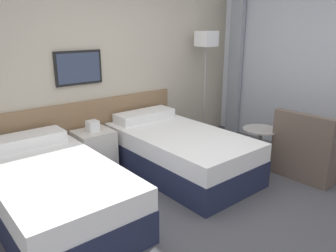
# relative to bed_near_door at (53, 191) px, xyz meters

# --- Properties ---
(ground_plane) EXTENTS (16.00, 16.00, 0.00)m
(ground_plane) POSITION_rel_bed_near_door_xyz_m (1.34, -0.87, -0.28)
(ground_plane) COLOR #47474C
(wall_headboard) EXTENTS (10.00, 0.10, 2.70)m
(wall_headboard) POSITION_rel_bed_near_door_xyz_m (1.31, 1.06, 1.01)
(wall_headboard) COLOR #B7AD99
(wall_headboard) RESTS_ON ground_plane
(bed_near_door) EXTENTS (1.10, 2.02, 0.68)m
(bed_near_door) POSITION_rel_bed_near_door_xyz_m (0.00, 0.00, 0.00)
(bed_near_door) COLOR #1E233D
(bed_near_door) RESTS_ON ground_plane
(bed_near_window) EXTENTS (1.10, 2.02, 0.68)m
(bed_near_window) POSITION_rel_bed_near_door_xyz_m (1.70, 0.00, 0.00)
(bed_near_window) COLOR #1E233D
(bed_near_window) RESTS_ON ground_plane
(nightstand) EXTENTS (0.48, 0.44, 0.70)m
(nightstand) POSITION_rel_bed_near_door_xyz_m (0.85, 0.74, 0.00)
(nightstand) COLOR beige
(nightstand) RESTS_ON ground_plane
(floor_lamp) EXTENTS (0.28, 0.28, 1.80)m
(floor_lamp) POSITION_rel_bed_near_door_xyz_m (2.90, 0.72, 1.27)
(floor_lamp) COLOR #9E9993
(floor_lamp) RESTS_ON ground_plane
(side_table) EXTENTS (0.48, 0.48, 0.54)m
(side_table) POSITION_rel_bed_near_door_xyz_m (2.66, -0.58, 0.10)
(side_table) COLOR gray
(side_table) RESTS_ON ground_plane
(armchair) EXTENTS (0.77, 0.77, 0.86)m
(armchair) POSITION_rel_bed_near_door_xyz_m (2.97, -1.15, -0.02)
(armchair) COLOR brown
(armchair) RESTS_ON ground_plane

